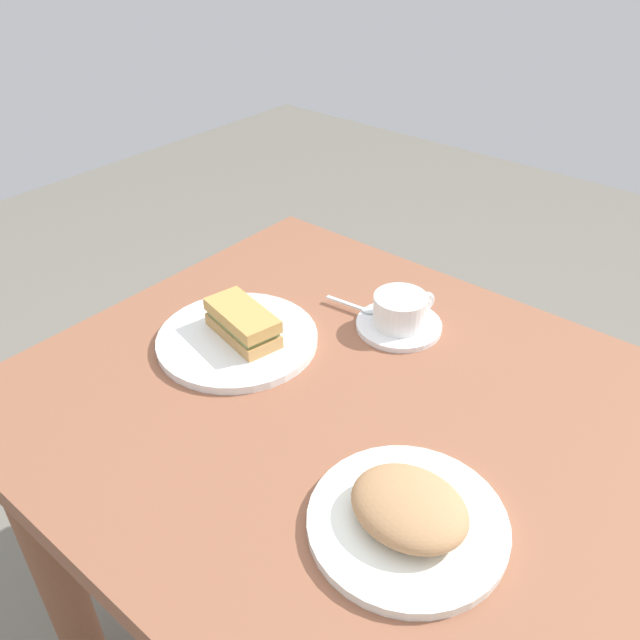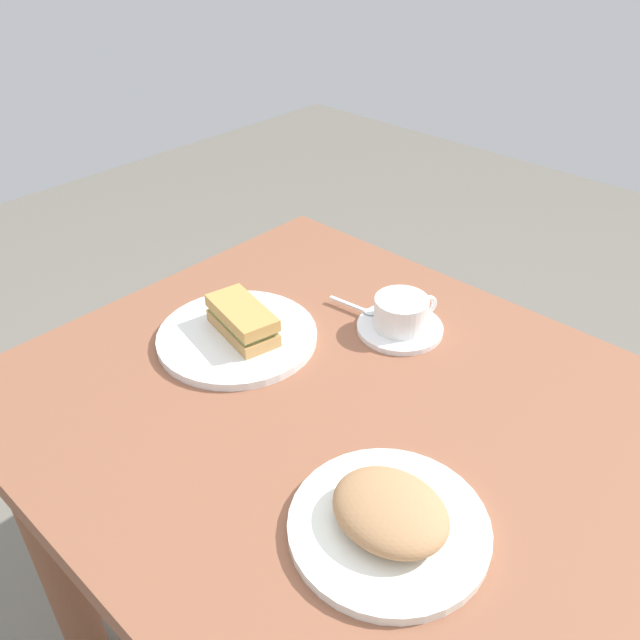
% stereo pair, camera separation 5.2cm
% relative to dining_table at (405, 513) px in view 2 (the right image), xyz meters
% --- Properties ---
extents(dining_table, '(1.24, 0.84, 0.77)m').
position_rel_dining_table_xyz_m(dining_table, '(0.00, 0.00, 0.00)').
color(dining_table, brown).
rests_on(dining_table, ground_plane).
extents(sandwich_plate, '(0.27, 0.27, 0.01)m').
position_rel_dining_table_xyz_m(sandwich_plate, '(-0.36, 0.00, 0.15)').
color(sandwich_plate, white).
rests_on(sandwich_plate, dining_table).
extents(sandwich_front, '(0.15, 0.09, 0.05)m').
position_rel_dining_table_xyz_m(sandwich_front, '(-0.36, 0.01, 0.18)').
color(sandwich_front, tan).
rests_on(sandwich_front, sandwich_plate).
extents(coffee_saucer, '(0.15, 0.15, 0.01)m').
position_rel_dining_table_xyz_m(coffee_saucer, '(-0.18, 0.21, 0.14)').
color(coffee_saucer, white).
rests_on(coffee_saucer, dining_table).
extents(coffee_cup, '(0.09, 0.11, 0.05)m').
position_rel_dining_table_xyz_m(coffee_cup, '(-0.18, 0.21, 0.18)').
color(coffee_cup, white).
rests_on(coffee_cup, coffee_saucer).
extents(spoon, '(0.10, 0.02, 0.01)m').
position_rel_dining_table_xyz_m(spoon, '(-0.26, 0.20, 0.15)').
color(spoon, silver).
rests_on(spoon, coffee_saucer).
extents(side_plate, '(0.24, 0.24, 0.01)m').
position_rel_dining_table_xyz_m(side_plate, '(0.06, -0.13, 0.15)').
color(side_plate, white).
rests_on(side_plate, dining_table).
extents(side_food_pile, '(0.15, 0.12, 0.04)m').
position_rel_dining_table_xyz_m(side_food_pile, '(0.06, -0.13, 0.17)').
color(side_food_pile, '#AE7E52').
rests_on(side_food_pile, side_plate).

